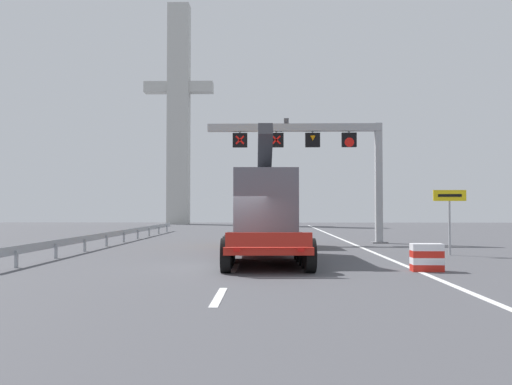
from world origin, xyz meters
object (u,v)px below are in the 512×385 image
(overhead_lane_gantry, at_px, (320,147))
(bridge_pylon_distant, at_px, (179,111))
(heavy_haul_truck_red, at_px, (263,210))
(crash_barrier_striped, at_px, (427,257))
(exit_sign_yellow, at_px, (450,206))

(overhead_lane_gantry, relative_size, bridge_pylon_distant, 0.37)
(bridge_pylon_distant, bearing_deg, heavy_haul_truck_red, -74.97)
(heavy_haul_truck_red, height_order, crash_barrier_striped, heavy_haul_truck_red)
(heavy_haul_truck_red, xyz_separation_m, exit_sign_yellow, (8.21, -1.19, 0.16))
(heavy_haul_truck_red, bearing_deg, crash_barrier_striped, -51.83)
(heavy_haul_truck_red, relative_size, bridge_pylon_distant, 0.49)
(exit_sign_yellow, bearing_deg, heavy_haul_truck_red, 171.74)
(overhead_lane_gantry, relative_size, heavy_haul_truck_red, 0.75)
(bridge_pylon_distant, bearing_deg, overhead_lane_gantry, -67.65)
(heavy_haul_truck_red, distance_m, bridge_pylon_distant, 45.82)
(heavy_haul_truck_red, xyz_separation_m, crash_barrier_striped, (5.42, -6.90, -1.54))
(exit_sign_yellow, relative_size, bridge_pylon_distant, 0.10)
(heavy_haul_truck_red, bearing_deg, bridge_pylon_distant, 105.03)
(overhead_lane_gantry, bearing_deg, bridge_pylon_distant, 112.35)
(overhead_lane_gantry, height_order, bridge_pylon_distant, bridge_pylon_distant)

